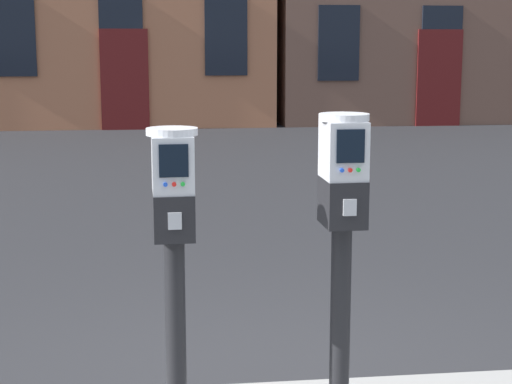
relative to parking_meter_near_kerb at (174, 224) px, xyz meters
The scene contains 2 objects.
parking_meter_near_kerb is the anchor object (origin of this frame).
parking_meter_twin_adjacent 0.73m from the parking_meter_near_kerb, ahead, with size 0.22×0.25×1.36m.
Camera 1 is at (-0.62, -3.63, 1.80)m, focal length 58.03 mm.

